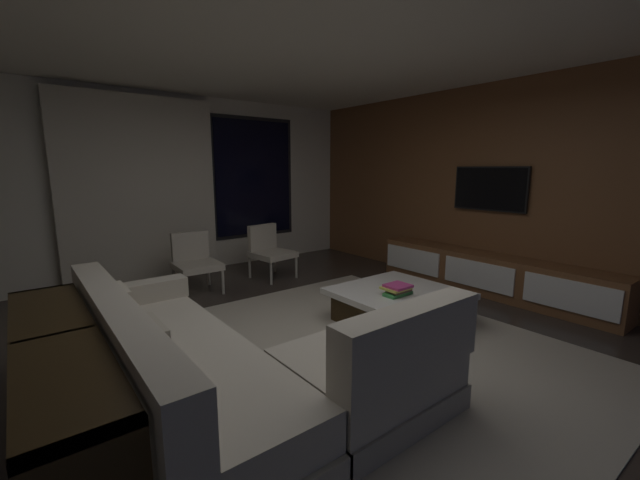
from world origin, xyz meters
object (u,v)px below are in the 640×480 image
Objects in this scene: book_stack_on_coffee_table at (397,289)px; media_console at (490,275)px; mounted_tv at (490,189)px; sectional_couch at (227,369)px; coffee_table at (398,307)px; accent_chair_by_curtain at (195,259)px; accent_chair_near_window at (269,249)px; console_table_behind_couch at (62,389)px.

media_console is (1.81, 0.01, -0.16)m from book_stack_on_coffee_table.
sectional_couch is at bearing -174.02° from mounted_tv.
accent_chair_by_curtain is (-1.26, 2.40, 0.25)m from coffee_table.
sectional_couch reaches higher than book_stack_on_coffee_table.
sectional_couch is 2.07m from coffee_table.
console_table_behind_couch is at bearing -137.89° from accent_chair_near_window.
mounted_tv is (3.14, -2.28, 0.92)m from accent_chair_by_curtain.
accent_chair_near_window is 0.79× the size of mounted_tv.
coffee_table is 3.89× the size of book_stack_on_coffee_table.
mounted_tv reaches higher than media_console.
mounted_tv is 4.94m from console_table_behind_couch.
accent_chair_by_curtain is 0.79× the size of mounted_tv.
mounted_tv is at bearing -48.61° from accent_chair_near_window.
coffee_table is at bearing 7.87° from sectional_couch.
coffee_table is 1.70m from media_console.
accent_chair_by_curtain is at bearing 117.60° from coffee_table.
book_stack_on_coffee_table is 0.14× the size of console_table_behind_couch.
console_table_behind_couch is (-0.91, 0.13, 0.13)m from sectional_couch.
media_console is 1.48× the size of console_table_behind_couch.
console_table_behind_couch is at bearing -177.05° from coffee_table.
book_stack_on_coffee_table is 0.38× the size of accent_chair_by_curtain.
accent_chair_near_window is 0.25× the size of media_console.
mounted_tv reaches higher than accent_chair_by_curtain.
console_table_behind_couch reaches higher than coffee_table.
accent_chair_near_window is (-0.13, 2.41, 0.25)m from coffee_table.
mounted_tv is (2.01, -2.28, 0.92)m from accent_chair_near_window.
accent_chair_near_window is 3.82m from console_table_behind_couch.
accent_chair_near_window reaches higher than coffee_table.
accent_chair_near_window is at bearing 42.11° from console_table_behind_couch.
media_console is 3.13× the size of mounted_tv.
mounted_tv is at bearing 47.52° from media_console.
sectional_couch reaches higher than console_table_behind_couch.
console_table_behind_couch is (-4.66, -0.08, 0.16)m from media_console.
sectional_couch is at bearing -8.14° from console_table_behind_couch.
sectional_couch is 1.95m from book_stack_on_coffee_table.
coffee_table is at bearing 35.26° from book_stack_on_coffee_table.
console_table_behind_couch is (-2.84, -0.07, -0.00)m from book_stack_on_coffee_table.
media_console is at bearing 1.02° from console_table_behind_couch.
media_console reaches higher than book_stack_on_coffee_table.
coffee_table is at bearing -176.09° from mounted_tv.
mounted_tv reaches higher than accent_chair_near_window.
console_table_behind_couch is at bearing -123.66° from accent_chair_by_curtain.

